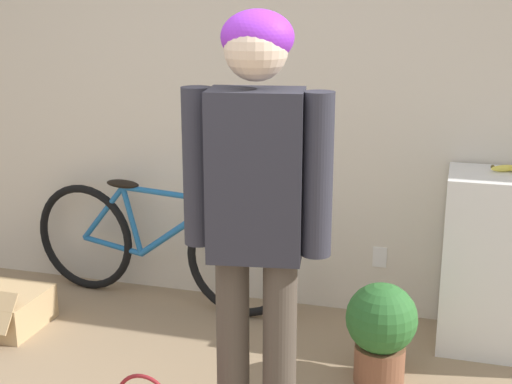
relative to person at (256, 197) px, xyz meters
name	(u,v)px	position (x,y,z in m)	size (l,w,h in m)	color
wall_back	(290,88)	(-0.23, 1.49, 0.22)	(8.00, 0.07, 2.60)	beige
person	(256,197)	(0.00, 0.00, 0.00)	(0.57, 0.28, 1.76)	#4C4238
bicycle	(159,245)	(-0.97, 1.26, -0.72)	(1.74, 0.46, 0.75)	black
potted_plant	(381,328)	(0.42, 0.68, -0.80)	(0.34, 0.34, 0.50)	brown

